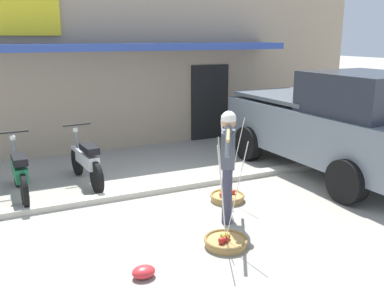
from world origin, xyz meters
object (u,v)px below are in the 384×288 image
(fruit_basket_left_side, at_px, (226,241))
(fruit_basket_right_side, at_px, (227,196))
(parked_truck, at_px, (334,124))
(fruit_vendor, at_px, (228,159))
(plastic_litter_bag, at_px, (144,272))
(motorcycle_second_in_row, at_px, (86,161))
(motorcycle_nearest_shop, at_px, (19,172))

(fruit_basket_left_side, bearing_deg, fruit_basket_right_side, 59.48)
(parked_truck, bearing_deg, fruit_basket_right_side, -171.29)
(fruit_basket_right_side, xyz_separation_m, parked_truck, (2.68, 0.41, 0.95))
(fruit_basket_left_side, xyz_separation_m, fruit_basket_right_side, (0.83, 1.41, 0.00))
(fruit_vendor, distance_m, fruit_basket_left_side, 1.21)
(fruit_vendor, xyz_separation_m, fruit_basket_left_side, (-0.42, -0.70, -0.90))
(fruit_basket_left_side, xyz_separation_m, parked_truck, (3.51, 1.82, 0.95))
(plastic_litter_bag, bearing_deg, fruit_vendor, 30.03)
(parked_truck, bearing_deg, motorcycle_second_in_row, 162.56)
(fruit_vendor, distance_m, plastic_litter_bag, 2.12)
(fruit_basket_right_side, xyz_separation_m, motorcycle_second_in_row, (-1.98, 1.87, 0.38))
(fruit_basket_right_side, height_order, parked_truck, parked_truck)
(fruit_vendor, xyz_separation_m, fruit_basket_right_side, (0.41, 0.70, -0.90))
(fruit_vendor, relative_size, plastic_litter_bag, 6.05)
(motorcycle_nearest_shop, bearing_deg, motorcycle_second_in_row, 8.98)
(fruit_basket_right_side, relative_size, parked_truck, 0.31)
(motorcycle_nearest_shop, bearing_deg, fruit_basket_right_side, -27.98)
(fruit_vendor, bearing_deg, fruit_basket_right_side, 59.59)
(fruit_basket_left_side, height_order, parked_truck, parked_truck)
(fruit_basket_right_side, bearing_deg, parked_truck, 8.71)
(fruit_basket_right_side, height_order, motorcycle_second_in_row, fruit_basket_right_side)
(plastic_litter_bag, bearing_deg, parked_truck, 23.59)
(plastic_litter_bag, bearing_deg, motorcycle_nearest_shop, 108.16)
(fruit_vendor, height_order, motorcycle_nearest_shop, fruit_vendor)
(fruit_basket_left_side, bearing_deg, motorcycle_nearest_shop, 127.16)
(fruit_basket_right_side, height_order, motorcycle_nearest_shop, fruit_basket_right_side)
(motorcycle_nearest_shop, bearing_deg, plastic_litter_bag, -71.84)
(fruit_basket_right_side, bearing_deg, motorcycle_second_in_row, 136.63)
(motorcycle_second_in_row, relative_size, plastic_litter_bag, 6.50)
(motorcycle_nearest_shop, height_order, parked_truck, parked_truck)
(fruit_basket_left_side, distance_m, motorcycle_second_in_row, 3.50)
(fruit_vendor, bearing_deg, motorcycle_second_in_row, 121.34)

